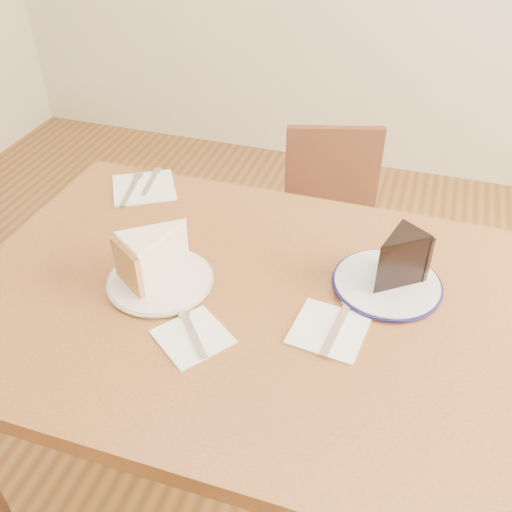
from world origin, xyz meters
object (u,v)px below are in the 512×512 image
Objects in this scene: table at (259,333)px; carrot_cake at (160,254)px; chair_far at (330,234)px; chocolate_cake at (395,263)px; plate_navy at (387,284)px; plate_cream at (160,281)px.

carrot_cake reaches higher than table.
chocolate_cake is at bearing 94.06° from chair_far.
plate_navy is at bearing 93.50° from chair_far.
chair_far is 5.43× the size of carrot_cake.
plate_navy is at bearing 26.05° from table.
chair_far is 0.77m from chocolate_cake.
plate_cream is 0.98× the size of plate_navy.
carrot_cake is at bearing 47.31° from chocolate_cake.
chocolate_cake is (0.45, 0.13, 0.06)m from plate_cream.
chair_far is 3.55× the size of plate_cream.
chair_far is at bearing 73.41° from plate_cream.
plate_cream is at bearing 50.11° from chocolate_cake.
plate_cream is (-0.21, -0.02, 0.10)m from table.
plate_cream is 0.06m from carrot_cake.
plate_cream is at bearing -40.18° from carrot_cake.
table is 0.26m from carrot_cake.
table is at bearing 4.77° from plate_cream.
table is at bearing -153.95° from plate_navy.
chocolate_cake reaches higher than plate_cream.
chair_far is 0.85m from plate_cream.
plate_cream is 0.46m from plate_navy.
table is 1.63× the size of chair_far.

